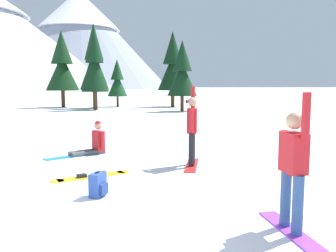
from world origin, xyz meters
The scene contains 13 objects.
ground_plane centered at (0.00, 0.00, 0.00)m, with size 800.00×800.00×0.00m, color white.
snowboarder_foreground centered at (3.09, 0.37, 0.92)m, with size 0.43×1.47×1.95m.
snowboarder_midground centered at (2.28, 4.50, 0.95)m, with size 0.60×1.60×2.02m.
snowboarder_background centered at (-0.44, 6.25, 0.35)m, with size 1.65×1.30×1.00m.
loose_snowboard_far_spare centered at (-0.12, 3.56, 0.02)m, with size 1.74×1.07×0.09m.
backpack_blue centered at (0.21, 2.14, 0.21)m, with size 0.35×0.37×0.47m.
pine_tree_tall centered at (4.02, 29.75, 3.96)m, with size 2.94×2.94×7.25m.
pine_tree_broad centered at (-1.35, 30.15, 2.51)m, with size 1.97×1.97×4.61m.
pine_tree_young centered at (-3.25, 28.05, 4.17)m, with size 2.63×2.63×7.65m.
pine_tree_short centered at (-6.45, 29.63, 3.93)m, with size 3.10×3.10×7.20m.
pine_tree_slender centered at (4.23, 23.56, 3.07)m, with size 2.40×2.40×5.62m.
pine_tree_twin centered at (-2.91, 25.70, 3.79)m, with size 2.34×2.34×6.96m.
peak_central_summit centered at (-41.81, 245.60, 34.93)m, with size 124.33×124.33×66.86m.
Camera 1 is at (1.02, -4.17, 2.03)m, focal length 37.22 mm.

